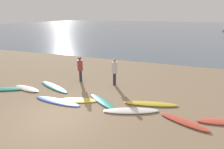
# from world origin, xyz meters

# --- Properties ---
(ground_plane) EXTENTS (120.00, 120.00, 0.20)m
(ground_plane) POSITION_xyz_m (0.00, 10.00, -0.10)
(ground_plane) COLOR #8C7559
(ground_plane) RESTS_ON ground
(ocean_water) EXTENTS (140.00, 100.00, 0.01)m
(ocean_water) POSITION_xyz_m (0.00, 60.60, 0.00)
(ocean_water) COLOR slate
(ocean_water) RESTS_ON ground
(surfboard_0) EXTENTS (2.63, 1.59, 0.09)m
(surfboard_0) POSITION_xyz_m (-4.66, 1.38, 0.05)
(surfboard_0) COLOR teal
(surfboard_0) RESTS_ON ground
(surfboard_1) EXTENTS (2.02, 0.85, 0.10)m
(surfboard_1) POSITION_xyz_m (-3.54, 1.88, 0.05)
(surfboard_1) COLOR silver
(surfboard_1) RESTS_ON ground
(surfboard_2) EXTENTS (2.67, 1.47, 0.09)m
(surfboard_2) POSITION_xyz_m (-2.21, 2.66, 0.05)
(surfboard_2) COLOR teal
(surfboard_2) RESTS_ON ground
(surfboard_3) EXTENTS (2.71, 0.69, 0.06)m
(surfboard_3) POSITION_xyz_m (-0.85, 1.16, 0.03)
(surfboard_3) COLOR #1E479E
(surfboard_3) RESTS_ON ground
(surfboard_4) EXTENTS (2.17, 1.18, 0.06)m
(surfboard_4) POSITION_xyz_m (0.07, 1.63, 0.03)
(surfboard_4) COLOR yellow
(surfboard_4) RESTS_ON ground
(surfboard_5) EXTENTS (2.07, 1.60, 0.09)m
(surfboard_5) POSITION_xyz_m (1.32, 1.89, 0.05)
(surfboard_5) COLOR teal
(surfboard_5) RESTS_ON ground
(surfboard_6) EXTENTS (2.58, 1.44, 0.10)m
(surfboard_6) POSITION_xyz_m (2.89, 1.51, 0.05)
(surfboard_6) COLOR white
(surfboard_6) RESTS_ON ground
(surfboard_7) EXTENTS (2.67, 1.05, 0.10)m
(surfboard_7) POSITION_xyz_m (3.63, 2.48, 0.05)
(surfboard_7) COLOR yellow
(surfboard_7) RESTS_ON ground
(surfboard_8) EXTENTS (2.07, 1.19, 0.10)m
(surfboard_8) POSITION_xyz_m (5.13, 1.38, 0.05)
(surfboard_8) COLOR #D84C38
(surfboard_8) RESTS_ON ground
(surfboard_9) EXTENTS (2.09, 0.98, 0.09)m
(surfboard_9) POSITION_xyz_m (6.60, 1.92, 0.04)
(surfboard_9) COLOR #D84C38
(surfboard_9) RESTS_ON ground
(person_0) EXTENTS (0.33, 0.33, 1.65)m
(person_0) POSITION_xyz_m (-1.18, 4.13, 0.97)
(person_0) COLOR #2D2D38
(person_0) RESTS_ON ground
(person_1) EXTENTS (0.34, 0.34, 1.70)m
(person_1) POSITION_xyz_m (1.09, 4.34, 1.00)
(person_1) COLOR #2D2D38
(person_1) RESTS_ON ground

